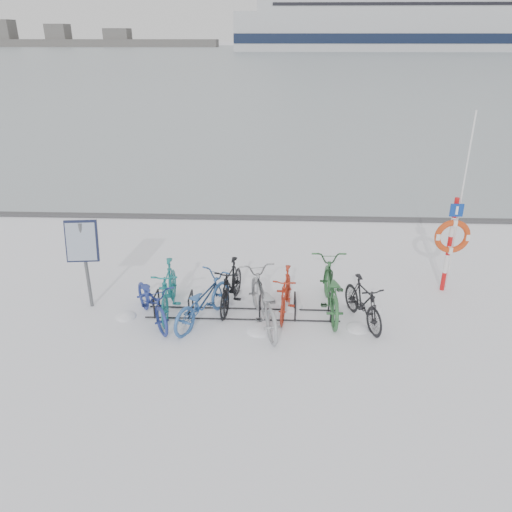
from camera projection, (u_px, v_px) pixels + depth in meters
name	position (u px, v px, depth m)	size (l,w,h in m)	color
ground	(243.00, 315.00, 10.40)	(900.00, 900.00, 0.00)	white
ice_sheet	(277.00, 54.00, 151.95)	(400.00, 298.00, 0.02)	#9BA7AF
quay_edge	(255.00, 218.00, 15.77)	(400.00, 0.25, 0.10)	#3F3F42
bike_rack	(243.00, 307.00, 10.33)	(4.00, 0.48, 0.46)	black
info_board	(83.00, 246.00, 10.15)	(0.67, 0.31, 1.94)	#595B5E
lifebuoy_station	(452.00, 236.00, 10.82)	(0.77, 0.22, 3.98)	red
cruise_ferry	(442.00, 11.00, 179.06)	(150.31, 28.32, 49.39)	silver
shoreline	(36.00, 41.00, 251.46)	(180.00, 12.00, 9.50)	#505050
bike_0	(152.00, 299.00, 10.04)	(0.63, 1.80, 0.94)	navy
bike_1	(168.00, 288.00, 10.32)	(0.52, 1.84, 1.10)	#1A7072
bike_2	(202.00, 299.00, 10.00)	(0.65, 1.88, 0.99)	#2D599A
bike_3	(231.00, 284.00, 10.56)	(0.48, 1.72, 1.03)	black
bike_4	(263.00, 299.00, 9.87)	(0.73, 2.10, 1.10)	#919498
bike_5	(286.00, 291.00, 10.32)	(0.46, 1.62, 0.97)	#A72A17
bike_6	(331.00, 286.00, 10.36)	(0.74, 2.13, 1.12)	#2B6033
bike_7	(363.00, 300.00, 9.96)	(0.45, 1.61, 0.97)	black
snow_drifts	(285.00, 318.00, 10.26)	(5.59, 1.49, 0.19)	white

